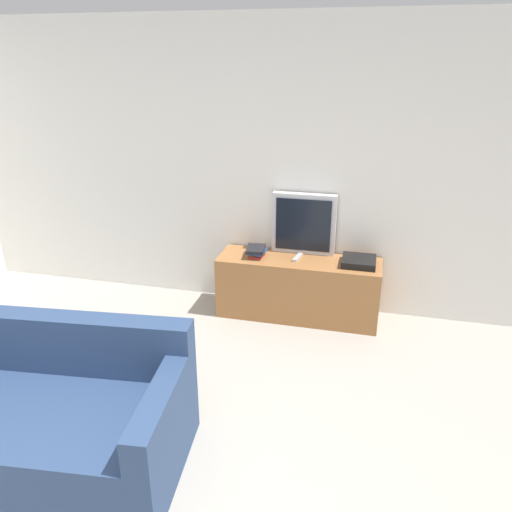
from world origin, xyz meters
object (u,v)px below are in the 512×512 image
at_px(television, 304,224).
at_px(book_stack, 256,251).
at_px(couch, 4,416).
at_px(remote_on_stand, 298,257).
at_px(tv_stand, 298,288).
at_px(set_top_box, 359,261).

distance_m(television, book_stack, 0.50).
height_order(couch, remote_on_stand, couch).
xyz_separation_m(tv_stand, remote_on_stand, (-0.02, 0.02, 0.29)).
height_order(television, set_top_box, television).
height_order(couch, set_top_box, couch).
bearing_deg(book_stack, television, 26.15).
relative_size(couch, remote_on_stand, 12.02).
height_order(tv_stand, book_stack, book_stack).
relative_size(tv_stand, remote_on_stand, 7.82).
relative_size(television, set_top_box, 1.98).
distance_m(tv_stand, book_stack, 0.51).
bearing_deg(remote_on_stand, television, 82.41).
distance_m(television, set_top_box, 0.60).
height_order(tv_stand, television, television).
distance_m(tv_stand, television, 0.59).
relative_size(television, book_stack, 2.46).
distance_m(remote_on_stand, set_top_box, 0.54).
bearing_deg(tv_stand, set_top_box, 0.60).
distance_m(book_stack, set_top_box, 0.91).
height_order(tv_stand, couch, couch).
xyz_separation_m(tv_stand, set_top_box, (0.52, 0.01, 0.31)).
height_order(television, couch, television).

